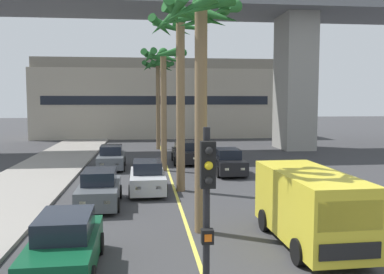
{
  "coord_description": "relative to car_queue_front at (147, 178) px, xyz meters",
  "views": [
    {
      "loc": [
        -1.51,
        0.78,
        4.65
      ],
      "look_at": [
        0.0,
        14.0,
        3.45
      ],
      "focal_mm": 39.12,
      "sensor_mm": 36.0,
      "label": 1
    }
  ],
  "objects": [
    {
      "name": "lane_stripe_center",
      "position": [
        1.39,
        2.3,
        -0.72
      ],
      "size": [
        0.14,
        56.0,
        0.01
      ],
      "primitive_type": "cube",
      "color": "#DBCC4C",
      "rests_on": "ground"
    },
    {
      "name": "bridge_overpass",
      "position": [
        2.46,
        17.21,
        12.45
      ],
      "size": [
        78.24,
        8.0,
        16.64
      ],
      "color": "slate",
      "rests_on": "ground"
    },
    {
      "name": "pier_building_backdrop",
      "position": [
        1.39,
        31.79,
        3.95
      ],
      "size": [
        29.17,
        8.04,
        9.46
      ],
      "color": "#BCB29E",
      "rests_on": "ground"
    },
    {
      "name": "car_queue_front",
      "position": [
        0.0,
        0.0,
        0.0
      ],
      "size": [
        1.88,
        4.12,
        1.56
      ],
      "color": "#B7BABF",
      "rests_on": "ground"
    },
    {
      "name": "car_queue_second",
      "position": [
        5.05,
        4.62,
        0.0
      ],
      "size": [
        1.85,
        4.11,
        1.56
      ],
      "color": "black",
      "rests_on": "ground"
    },
    {
      "name": "car_queue_third",
      "position": [
        -2.29,
        -9.67,
        0.0
      ],
      "size": [
        1.89,
        4.13,
        1.56
      ],
      "color": "#0C4728",
      "rests_on": "ground"
    },
    {
      "name": "car_queue_fourth",
      "position": [
        2.82,
        9.31,
        0.0
      ],
      "size": [
        1.84,
        4.1,
        1.56
      ],
      "color": "black",
      "rests_on": "ground"
    },
    {
      "name": "car_queue_fifth",
      "position": [
        -2.36,
        7.38,
        0.0
      ],
      "size": [
        1.91,
        4.14,
        1.56
      ],
      "color": "#4C5156",
      "rests_on": "ground"
    },
    {
      "name": "car_queue_sixth",
      "position": [
        -2.12,
        -2.53,
        0.0
      ],
      "size": [
        1.89,
        4.13,
        1.56
      ],
      "color": "#4C5156",
      "rests_on": "ground"
    },
    {
      "name": "delivery_van",
      "position": [
        5.07,
        -8.36,
        0.57
      ],
      "size": [
        2.25,
        5.29,
        2.36
      ],
      "color": "yellow",
      "rests_on": "ground"
    },
    {
      "name": "traffic_light_median_near",
      "position": [
        0.89,
        -14.23,
        1.99
      ],
      "size": [
        0.24,
        0.37,
        4.2
      ],
      "color": "black",
      "rests_on": "ground"
    },
    {
      "name": "palm_tree_near_median",
      "position": [
        1.15,
        18.18,
        5.93
      ],
      "size": [
        3.1,
        3.12,
        8.3
      ],
      "color": "brown",
      "rests_on": "ground"
    },
    {
      "name": "palm_tree_mid_median",
      "position": [
        1.69,
        0.01,
        6.19
      ],
      "size": [
        3.25,
        3.3,
        8.91
      ],
      "color": "brown",
      "rests_on": "ground"
    },
    {
      "name": "palm_tree_far_median",
      "position": [
        1.8,
        -6.68,
        5.78
      ],
      "size": [
        2.83,
        2.9,
        8.16
      ],
      "color": "brown",
      "rests_on": "ground"
    },
    {
      "name": "palm_tree_farthest_median",
      "position": [
        1.11,
        6.16,
        5.6
      ],
      "size": [
        2.98,
        3.08,
        7.94
      ],
      "color": "brown",
      "rests_on": "ground"
    }
  ]
}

